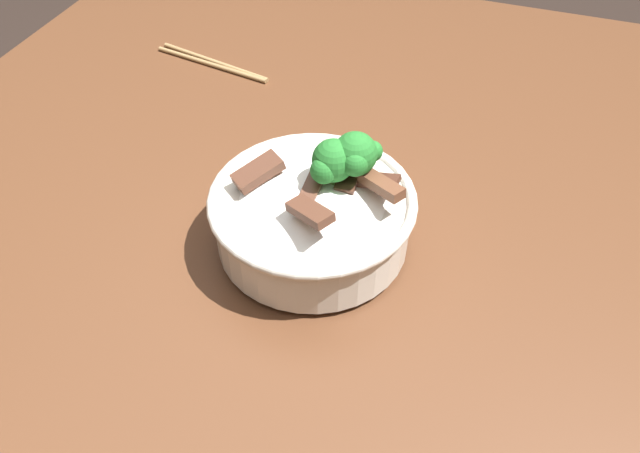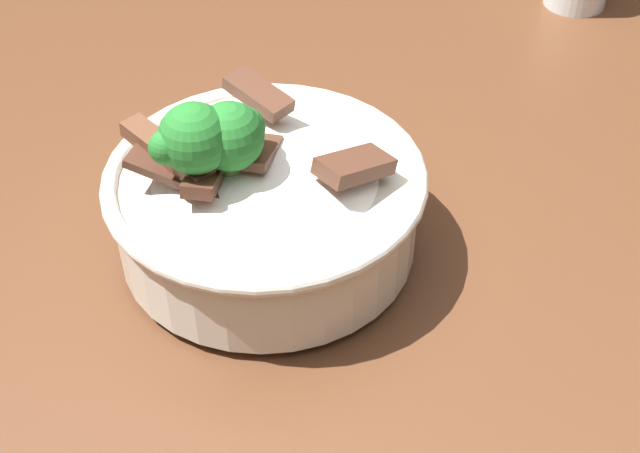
# 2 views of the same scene
# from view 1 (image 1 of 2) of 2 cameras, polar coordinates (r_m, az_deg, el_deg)

# --- Properties ---
(dining_table) EXTENTS (1.31, 1.05, 0.82)m
(dining_table) POSITION_cam_1_polar(r_m,az_deg,el_deg) (0.85, -6.01, -3.22)
(dining_table) COLOR #56331E
(dining_table) RESTS_ON ground
(rice_bowl) EXTENTS (0.23, 0.23, 0.14)m
(rice_bowl) POSITION_cam_1_polar(r_m,az_deg,el_deg) (0.70, -0.53, 1.41)
(rice_bowl) COLOR silver
(rice_bowl) RESTS_ON dining_table
(chopsticks_pair) EXTENTS (0.05, 0.21, 0.01)m
(chopsticks_pair) POSITION_cam_1_polar(r_m,az_deg,el_deg) (1.06, -9.61, 14.29)
(chopsticks_pair) COLOR #9E7A4C
(chopsticks_pair) RESTS_ON dining_table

